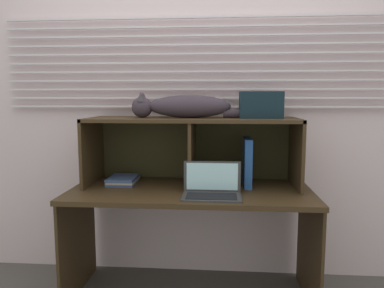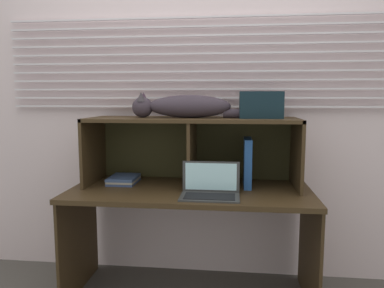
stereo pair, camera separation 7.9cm
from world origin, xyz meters
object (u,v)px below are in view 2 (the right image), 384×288
Objects in this scene: binder_upright at (247,162)px; storage_box at (261,105)px; laptop at (210,189)px; cat at (185,107)px; book_stack at (124,180)px.

binder_upright is 0.37m from storage_box.
laptop is at bearing -138.08° from storage_box.
laptop is at bearing -56.14° from cat.
book_stack is at bearing -179.32° from cat.
cat is 0.64m from book_stack.
book_stack is at bearing -179.68° from storage_box.
binder_upright is 1.17× the size of storage_box.
cat is 2.93× the size of binder_upright.
cat is at bearing 180.00° from binder_upright.
laptop is at bearing -129.65° from binder_upright.
storage_box is at bearing -0.00° from cat.
storage_box is (0.30, 0.27, 0.48)m from laptop.
laptop is (0.18, -0.27, -0.47)m from cat.
laptop reaches higher than book_stack.
cat is 3.86× the size of book_stack.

